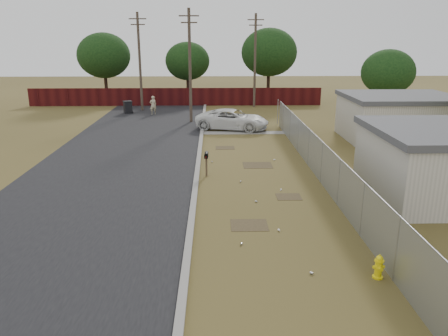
{
  "coord_description": "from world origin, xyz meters",
  "views": [
    {
      "loc": [
        -2.12,
        -20.14,
        6.84
      ],
      "look_at": [
        -1.66,
        -1.12,
        1.1
      ],
      "focal_mm": 35.0,
      "sensor_mm": 36.0,
      "label": 1
    }
  ],
  "objects_px": {
    "mailbox": "(206,157)",
    "pedestrian": "(153,105)",
    "pickup_truck": "(232,119)",
    "fire_hydrant": "(379,267)",
    "trash_bin": "(128,107)"
  },
  "relations": [
    {
      "from": "trash_bin",
      "to": "mailbox",
      "type": "bearing_deg",
      "value": -68.54
    },
    {
      "from": "pedestrian",
      "to": "pickup_truck",
      "type": "bearing_deg",
      "value": 112.88
    },
    {
      "from": "fire_hydrant",
      "to": "mailbox",
      "type": "relative_size",
      "value": 0.6
    },
    {
      "from": "mailbox",
      "to": "pedestrian",
      "type": "relative_size",
      "value": 0.75
    },
    {
      "from": "pickup_truck",
      "to": "trash_bin",
      "type": "relative_size",
      "value": 4.79
    },
    {
      "from": "pickup_truck",
      "to": "trash_bin",
      "type": "bearing_deg",
      "value": 66.55
    },
    {
      "from": "pickup_truck",
      "to": "pedestrian",
      "type": "distance_m",
      "value": 9.76
    },
    {
      "from": "mailbox",
      "to": "pickup_truck",
      "type": "distance_m",
      "value": 11.89
    },
    {
      "from": "trash_bin",
      "to": "fire_hydrant",
      "type": "bearing_deg",
      "value": -66.38
    },
    {
      "from": "mailbox",
      "to": "pickup_truck",
      "type": "xyz_separation_m",
      "value": [
        1.82,
        11.74,
        -0.23
      ]
    },
    {
      "from": "fire_hydrant",
      "to": "mailbox",
      "type": "bearing_deg",
      "value": 117.6
    },
    {
      "from": "mailbox",
      "to": "trash_bin",
      "type": "xyz_separation_m",
      "value": [
        -7.56,
        19.23,
        -0.41
      ]
    },
    {
      "from": "fire_hydrant",
      "to": "pedestrian",
      "type": "distance_m",
      "value": 30.35
    },
    {
      "from": "pickup_truck",
      "to": "fire_hydrant",
      "type": "bearing_deg",
      "value": -156.01
    },
    {
      "from": "mailbox",
      "to": "pedestrian",
      "type": "bearing_deg",
      "value": 105.45
    }
  ]
}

